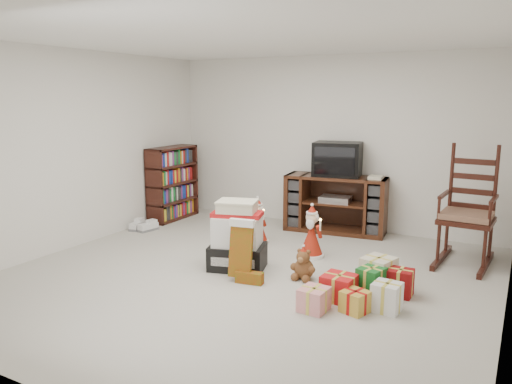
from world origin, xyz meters
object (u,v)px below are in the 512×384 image
santa_figurine (311,237)px  sneaker_pair (143,226)px  gift_pile (237,240)px  red_suitcase (235,247)px  tv_stand (336,204)px  bookshelf (173,184)px  gift_cluster (363,288)px  mrs_claus_figurine (258,226)px  teddy_bear (304,266)px  rocking_chair (467,222)px  crt_television (337,159)px

santa_figurine → sneaker_pair: 2.63m
gift_pile → red_suitcase: gift_pile is taller
tv_stand → bookshelf: bookshelf is taller
santa_figurine → gift_cluster: size_ratio=0.57×
sneaker_pair → mrs_claus_figurine: bearing=3.6°
red_suitcase → teddy_bear: bearing=28.3°
rocking_chair → crt_television: 1.97m
santa_figurine → crt_television: (-0.15, 1.25, 0.80)m
teddy_bear → crt_television: (-0.36, 1.99, 0.90)m
tv_stand → mrs_claus_figurine: size_ratio=2.37×
teddy_bear → santa_figurine: size_ratio=0.50×
santa_figurine → gift_cluster: (0.94, -1.01, -0.11)m
teddy_bear → mrs_claus_figurine: mrs_claus_figurine is taller
teddy_bear → gift_cluster: size_ratio=0.28×
teddy_bear → tv_stand: bearing=100.4°
bookshelf → crt_television: 2.62m
rocking_chair → mrs_claus_figurine: (-2.50, -0.48, -0.25)m
bookshelf → gift_cluster: bearing=-25.9°
bookshelf → gift_pile: bearing=-36.1°
gift_pile → gift_cluster: 1.54m
santa_figurine → crt_television: 1.49m
tv_stand → gift_cluster: bearing=-70.9°
red_suitcase → sneaker_pair: size_ratio=1.60×
tv_stand → mrs_claus_figurine: (-0.70, -1.04, -0.17)m
bookshelf → teddy_bear: bearing=-27.2°
tv_stand → gift_pile: 2.07m
rocking_chair → gift_pile: 2.66m
sneaker_pair → santa_figurine: bearing=-3.1°
teddy_bear → santa_figurine: (-0.22, 0.73, 0.10)m
tv_stand → red_suitcase: 2.13m
teddy_bear → sneaker_pair: size_ratio=0.84×
sneaker_pair → crt_television: 2.97m
mrs_claus_figurine → crt_television: bearing=56.3°
mrs_claus_figurine → gift_cluster: size_ratio=0.54×
sneaker_pair → gift_cluster: (3.57, -0.98, 0.08)m
gift_pile → santa_figurine: 0.97m
santa_figurine → gift_cluster: santa_figurine is taller
crt_television → teddy_bear: bearing=-89.3°
bookshelf → red_suitcase: (2.10, -1.58, -0.28)m
santa_figurine → gift_pile: bearing=-126.1°
red_suitcase → teddy_bear: (0.78, 0.10, -0.12)m
mrs_claus_figurine → gift_cluster: 2.16m
gift_cluster → bookshelf: bearing=154.1°
tv_stand → red_suitcase: (-0.42, -2.08, -0.14)m
rocking_chair → mrs_claus_figurine: bearing=-165.7°
gift_pile → mrs_claus_figurine: bearing=89.4°
bookshelf → mrs_claus_figurine: size_ratio=1.85×
gift_cluster → mrs_claus_figurine: bearing=146.0°
red_suitcase → santa_figurine: bearing=76.7°
gift_cluster → crt_television: size_ratio=1.59×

